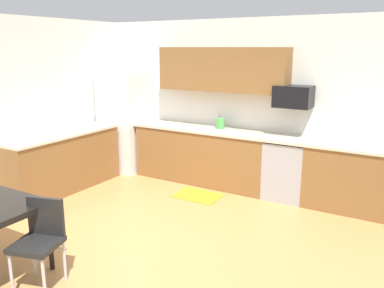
# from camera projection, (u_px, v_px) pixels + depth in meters

# --- Properties ---
(ground_plane) EXTENTS (12.00, 12.00, 0.00)m
(ground_plane) POSITION_uv_depth(u_px,v_px,m) (148.00, 244.00, 4.71)
(ground_plane) COLOR #B77F47
(wall_back) EXTENTS (5.80, 0.10, 2.70)m
(wall_back) POSITION_uv_depth(u_px,v_px,m) (243.00, 103.00, 6.60)
(wall_back) COLOR silver
(wall_back) RESTS_ON ground
(cabinet_run_back) EXTENTS (2.35, 0.60, 0.90)m
(cabinet_run_back) POSITION_uv_depth(u_px,v_px,m) (202.00, 156.00, 6.81)
(cabinet_run_back) COLOR brown
(cabinet_run_back) RESTS_ON ground
(cabinet_run_back_right) EXTENTS (1.20, 0.60, 0.90)m
(cabinet_run_back_right) POSITION_uv_depth(u_px,v_px,m) (350.00, 179.00, 5.62)
(cabinet_run_back_right) COLOR brown
(cabinet_run_back_right) RESTS_ON ground
(cabinet_run_left) EXTENTS (0.60, 2.00, 0.90)m
(cabinet_run_left) POSITION_uv_depth(u_px,v_px,m) (62.00, 163.00, 6.42)
(cabinet_run_left) COLOR brown
(cabinet_run_left) RESTS_ON ground
(countertop_back) EXTENTS (4.80, 0.64, 0.04)m
(countertop_back) POSITION_uv_depth(u_px,v_px,m) (234.00, 133.00, 6.41)
(countertop_back) COLOR beige
(countertop_back) RESTS_ON cabinet_run_back
(countertop_left) EXTENTS (0.64, 2.00, 0.04)m
(countertop_left) POSITION_uv_depth(u_px,v_px,m) (60.00, 134.00, 6.31)
(countertop_left) COLOR beige
(countertop_left) RESTS_ON cabinet_run_left
(upper_cabinets_back) EXTENTS (2.20, 0.34, 0.70)m
(upper_cabinets_back) POSITION_uv_depth(u_px,v_px,m) (222.00, 69.00, 6.44)
(upper_cabinets_back) COLOR brown
(refrigerator) EXTENTS (0.76, 0.70, 1.78)m
(refrigerator) POSITION_uv_depth(u_px,v_px,m) (125.00, 122.00, 7.44)
(refrigerator) COLOR white
(refrigerator) RESTS_ON ground
(oven_range) EXTENTS (0.60, 0.60, 0.91)m
(oven_range) POSITION_uv_depth(u_px,v_px,m) (287.00, 169.00, 6.07)
(oven_range) COLOR #999BA0
(oven_range) RESTS_ON ground
(microwave) EXTENTS (0.54, 0.36, 0.32)m
(microwave) POSITION_uv_depth(u_px,v_px,m) (293.00, 97.00, 5.90)
(microwave) COLOR black
(sink_basin) EXTENTS (0.48, 0.40, 0.14)m
(sink_basin) POSITION_uv_depth(u_px,v_px,m) (214.00, 133.00, 6.59)
(sink_basin) COLOR #A5A8AD
(sink_basin) RESTS_ON countertop_back
(sink_faucet) EXTENTS (0.02, 0.02, 0.24)m
(sink_faucet) POSITION_uv_depth(u_px,v_px,m) (219.00, 121.00, 6.71)
(sink_faucet) COLOR #B2B5BA
(sink_faucet) RESTS_ON countertop_back
(chair_near_table) EXTENTS (0.50, 0.50, 0.85)m
(chair_near_table) POSITION_uv_depth(u_px,v_px,m) (40.00, 236.00, 3.80)
(chair_near_table) COLOR black
(chair_near_table) RESTS_ON ground
(floor_mat) EXTENTS (0.70, 0.50, 0.01)m
(floor_mat) POSITION_uv_depth(u_px,v_px,m) (198.00, 196.00, 6.22)
(floor_mat) COLOR orange
(floor_mat) RESTS_ON ground
(kettle) EXTENTS (0.14, 0.14, 0.20)m
(kettle) POSITION_uv_depth(u_px,v_px,m) (220.00, 124.00, 6.56)
(kettle) COLOR #4CA54C
(kettle) RESTS_ON countertop_back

